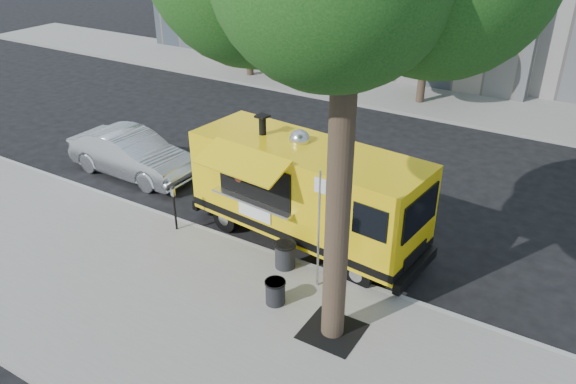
% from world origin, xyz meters
% --- Properties ---
extents(ground, '(120.00, 120.00, 0.00)m').
position_xyz_m(ground, '(0.00, 0.00, 0.00)').
color(ground, black).
rests_on(ground, ground).
extents(sidewalk, '(60.00, 6.00, 0.15)m').
position_xyz_m(sidewalk, '(0.00, -4.00, 0.07)').
color(sidewalk, gray).
rests_on(sidewalk, ground).
extents(curb, '(60.00, 0.14, 0.16)m').
position_xyz_m(curb, '(0.00, -0.93, 0.07)').
color(curb, '#999993').
rests_on(curb, ground).
extents(far_sidewalk, '(60.00, 5.00, 0.15)m').
position_xyz_m(far_sidewalk, '(0.00, 13.50, 0.07)').
color(far_sidewalk, gray).
rests_on(far_sidewalk, ground).
extents(tree_well, '(1.20, 1.20, 0.02)m').
position_xyz_m(tree_well, '(2.60, -2.80, 0.15)').
color(tree_well, black).
rests_on(tree_well, sidewalk).
extents(far_tree_a, '(3.42, 3.42, 5.36)m').
position_xyz_m(far_tree_a, '(-10.00, 12.30, 3.78)').
color(far_tree_a, '#33261C').
rests_on(far_tree_a, far_sidewalk).
extents(far_tree_b, '(3.60, 3.60, 5.50)m').
position_xyz_m(far_tree_b, '(-1.00, 12.70, 3.83)').
color(far_tree_b, '#33261C').
rests_on(far_tree_b, far_sidewalk).
extents(sign_post, '(0.28, 0.06, 3.00)m').
position_xyz_m(sign_post, '(1.55, -1.55, 1.85)').
color(sign_post, silver).
rests_on(sign_post, sidewalk).
extents(parking_meter, '(0.11, 0.11, 1.33)m').
position_xyz_m(parking_meter, '(-3.00, -1.35, 0.98)').
color(parking_meter, black).
rests_on(parking_meter, sidewalk).
extents(food_truck, '(6.80, 3.39, 3.27)m').
position_xyz_m(food_truck, '(0.21, 0.17, 1.54)').
color(food_truck, yellow).
rests_on(food_truck, ground).
extents(sedan, '(4.60, 1.66, 1.51)m').
position_xyz_m(sedan, '(-6.75, 0.77, 0.75)').
color(sedan, silver).
rests_on(sedan, ground).
extents(trash_bin_left, '(0.55, 0.55, 0.66)m').
position_xyz_m(trash_bin_left, '(0.50, -1.30, 0.50)').
color(trash_bin_left, black).
rests_on(trash_bin_left, sidewalk).
extents(trash_bin_right, '(0.48, 0.48, 0.58)m').
position_xyz_m(trash_bin_right, '(1.05, -2.61, 0.46)').
color(trash_bin_right, black).
rests_on(trash_bin_right, sidewalk).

